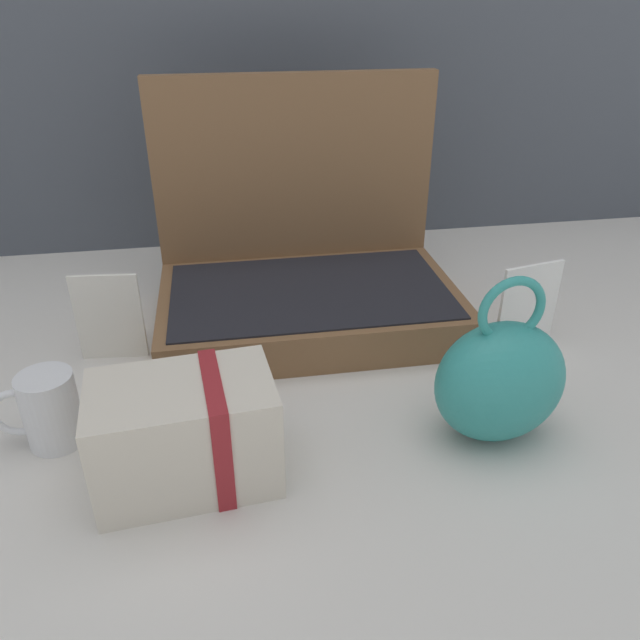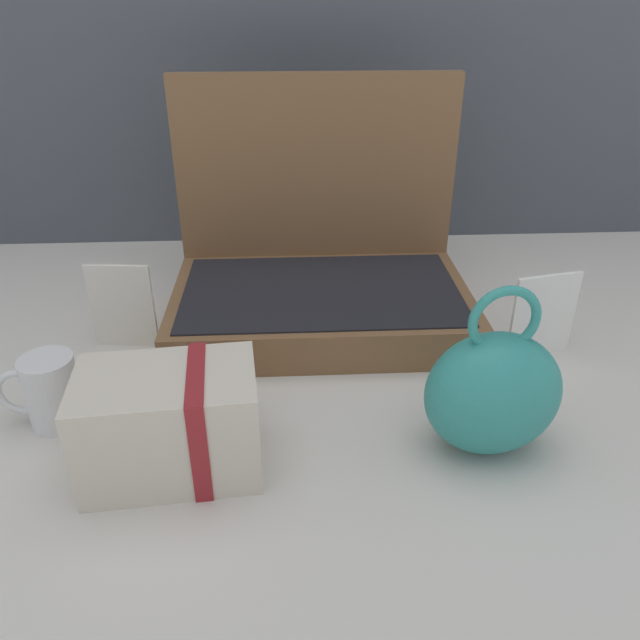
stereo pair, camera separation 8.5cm
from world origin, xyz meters
TOP-DOWN VIEW (x-y plane):
  - ground_plane at (0.00, 0.00)m, footprint 6.00×6.00m
  - open_suitcase at (0.02, 0.20)m, footprint 0.49×0.33m
  - teal_pouch_handbag at (0.21, -0.17)m, footprint 0.18×0.13m
  - cream_toiletry_bag at (-0.17, -0.19)m, footprint 0.21×0.14m
  - coffee_mug at (-0.34, -0.10)m, footprint 0.11×0.07m
  - info_card_left at (0.35, 0.04)m, footprint 0.11×0.03m
  - poster_card_right at (-0.29, 0.10)m, footprint 0.10×0.02m

SIDE VIEW (x-z plane):
  - ground_plane at x=0.00m, z-range 0.00..0.00m
  - coffee_mug at x=-0.34m, z-range 0.00..0.10m
  - cream_toiletry_bag at x=-0.17m, z-range 0.00..0.13m
  - info_card_left at x=0.35m, z-range 0.00..0.13m
  - poster_card_right at x=-0.29m, z-range 0.00..0.14m
  - teal_pouch_handbag at x=0.21m, z-range -0.03..0.19m
  - open_suitcase at x=0.02m, z-range -0.11..0.27m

